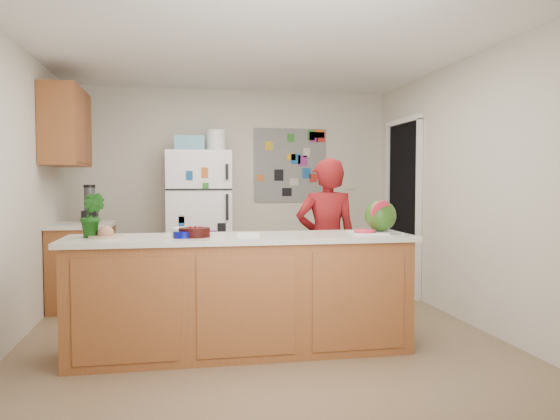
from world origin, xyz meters
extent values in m
cube|color=brown|center=(0.00, 0.00, -0.01)|extent=(4.00, 4.50, 0.02)
cube|color=beige|center=(0.00, 2.26, 1.25)|extent=(4.00, 0.02, 2.50)
cube|color=beige|center=(-2.01, 0.00, 1.25)|extent=(0.02, 4.50, 2.50)
cube|color=beige|center=(2.01, 0.00, 1.25)|extent=(0.02, 4.50, 2.50)
cube|color=white|center=(0.00, 0.00, 2.51)|extent=(4.00, 4.50, 0.02)
cube|color=black|center=(1.99, 1.45, 1.02)|extent=(0.03, 0.85, 2.04)
cube|color=brown|center=(-0.20, -0.50, 0.44)|extent=(2.60, 0.62, 0.88)
cube|color=silver|center=(-0.20, -0.50, 0.90)|extent=(2.68, 0.70, 0.04)
cube|color=brown|center=(-1.69, 1.35, 0.43)|extent=(0.60, 0.80, 0.86)
cube|color=silver|center=(-1.69, 1.35, 0.88)|extent=(0.64, 0.84, 0.04)
cube|color=brown|center=(-1.82, 1.30, 1.90)|extent=(0.35, 1.00, 0.80)
cube|color=silver|center=(-0.45, 1.88, 0.85)|extent=(0.75, 0.70, 1.70)
cube|color=#5999B2|center=(-0.55, 1.88, 1.79)|extent=(0.35, 0.28, 0.18)
cube|color=slate|center=(0.75, 2.24, 1.55)|extent=(0.95, 0.01, 0.95)
imported|color=maroon|center=(0.66, 0.13, 0.78)|extent=(0.60, 0.42, 1.55)
cylinder|color=black|center=(-1.64, 1.56, 1.09)|extent=(0.12, 0.12, 0.38)
cube|color=silver|center=(0.89, -0.50, 0.93)|extent=(0.42, 0.32, 0.01)
sphere|color=#23580F|center=(0.95, -0.48, 1.06)|extent=(0.26, 0.26, 0.26)
cylinder|color=red|center=(0.79, -0.55, 0.94)|extent=(0.17, 0.17, 0.02)
cylinder|color=black|center=(-0.56, -0.54, 0.96)|extent=(0.29, 0.29, 0.07)
cylinder|color=white|center=(-0.63, -0.39, 0.95)|extent=(0.26, 0.26, 0.06)
cylinder|color=#030665|center=(-0.65, -0.59, 0.95)|extent=(0.19, 0.19, 0.05)
cylinder|color=beige|center=(-1.22, -0.47, 0.93)|extent=(0.31, 0.31, 0.02)
cube|color=white|center=(-0.15, -0.51, 0.93)|extent=(0.20, 0.19, 0.02)
cube|color=gray|center=(1.00, -0.67, 0.93)|extent=(0.09, 0.05, 0.01)
imported|color=#1A4413|center=(-1.31, -0.45, 1.09)|extent=(0.22, 0.20, 0.34)
camera|label=1|loc=(-0.68, -4.70, 1.34)|focal=35.00mm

